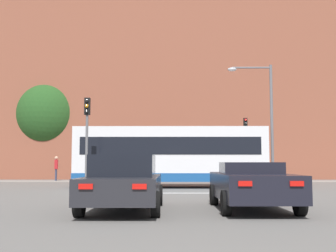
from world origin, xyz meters
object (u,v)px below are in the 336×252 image
Objects in this scene: traffic_light_far_right at (246,139)px; street_lamp_junction at (263,110)px; car_saloon_left at (124,183)px; bus_crossing_lead at (170,155)px; traffic_light_far_left at (111,145)px; traffic_light_near_left at (87,128)px; car_roadster_right at (252,185)px; pedestrian_waiting at (56,166)px.

street_lamp_junction is at bearing -89.88° from traffic_light_far_right.
car_saloon_left is 11.04m from bus_crossing_lead.
traffic_light_far_left is 0.85× the size of traffic_light_far_right.
traffic_light_near_left is 0.64× the size of street_lamp_junction.
car_roadster_right is at bearing 12.31° from bus_crossing_lead.
traffic_light_far_left reaches higher than car_roadster_right.
bus_crossing_lead reaches higher than pedestrian_waiting.
traffic_light_far_right is at bearing -107.01° from pedestrian_waiting.
pedestrian_waiting is (-13.62, 1.78, -1.90)m from traffic_light_far_right.
bus_crossing_lead reaches higher than car_saloon_left.
traffic_light_far_left is at bearing 99.19° from car_saloon_left.
car_roadster_right is 10.01m from traffic_light_near_left.
traffic_light_near_left reaches higher than car_roadster_right.
car_saloon_left is at bearing -118.69° from street_lamp_junction.
bus_crossing_lead is 11.86m from pedestrian_waiting.
car_roadster_right is at bearing -104.09° from street_lamp_junction.
traffic_light_near_left reaches higher than pedestrian_waiting.
traffic_light_far_left reaches higher than pedestrian_waiting.
bus_crossing_lead is 5.61× the size of pedestrian_waiting.
traffic_light_far_right reaches higher than bus_crossing_lead.
pedestrian_waiting is (-7.17, 19.26, 0.29)m from car_saloon_left.
street_lamp_junction is (5.21, 0.88, 2.54)m from bus_crossing_lead.
traffic_light_far_left is 0.87× the size of traffic_light_near_left.
car_roadster_right is at bearing 4.38° from car_saloon_left.
street_lamp_junction reaches higher than traffic_light_far_left.
street_lamp_junction reaches higher than pedestrian_waiting.
pedestrian_waiting is (-10.74, 18.97, 0.36)m from car_roadster_right.
bus_crossing_lead is 2.31× the size of traffic_light_near_left.
car_roadster_right is 0.44× the size of bus_crossing_lead.
bus_crossing_lead is (-2.32, 10.64, 1.01)m from car_roadster_right.
street_lamp_junction is (9.10, 4.00, 1.33)m from traffic_light_near_left.
car_roadster_right is 10.94m from bus_crossing_lead.
street_lamp_junction is (9.46, -6.36, 1.69)m from traffic_light_far_left.
traffic_light_near_left reaches higher than traffic_light_far_left.
pedestrian_waiting is at bearing 151.35° from street_lamp_junction.
traffic_light_near_left reaches higher than car_saloon_left.
traffic_light_far_right is 2.47× the size of pedestrian_waiting.
traffic_light_far_right is 13.87m from pedestrian_waiting.
car_saloon_left is at bearing -110.26° from traffic_light_far_right.
traffic_light_far_left is at bearing 146.08° from street_lamp_junction.
pedestrian_waiting is (-4.53, 11.45, -1.85)m from traffic_light_near_left.
street_lamp_junction is at bearing 23.72° from traffic_light_near_left.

